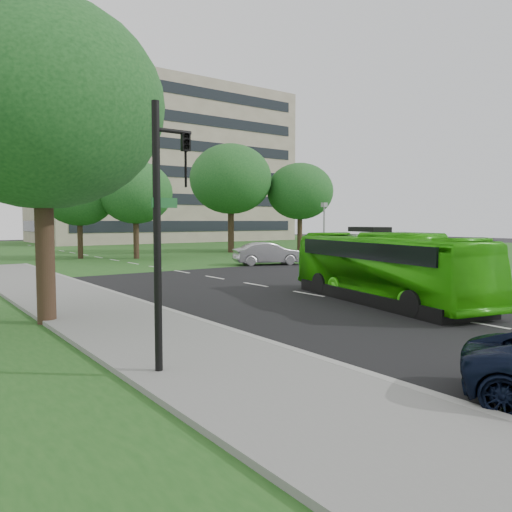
% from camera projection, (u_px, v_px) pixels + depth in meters
% --- Properties ---
extents(ground, '(160.00, 160.00, 0.00)m').
position_uv_depth(ground, '(341.00, 300.00, 20.59)').
color(ground, black).
rests_on(ground, ground).
extents(street_surfaces, '(120.00, 120.00, 0.15)m').
position_uv_depth(street_surfaces, '(125.00, 263.00, 38.70)').
color(street_surfaces, black).
rests_on(street_surfaces, ground).
extents(office_building, '(40.10, 20.10, 25.00)m').
position_uv_depth(office_building, '(164.00, 165.00, 82.55)').
color(office_building, gray).
rests_on(office_building, ground).
extents(tree_park_b, '(6.19, 6.19, 8.12)m').
position_uv_depth(tree_park_b, '(79.00, 195.00, 42.82)').
color(tree_park_b, black).
rests_on(tree_park_b, ground).
extents(tree_park_c, '(6.33, 6.33, 8.41)m').
position_uv_depth(tree_park_c, '(135.00, 193.00, 42.76)').
color(tree_park_c, black).
rests_on(tree_park_c, ground).
extents(tree_park_d, '(8.44, 8.44, 11.16)m').
position_uv_depth(tree_park_d, '(231.00, 179.00, 51.20)').
color(tree_park_d, black).
rests_on(tree_park_d, ground).
extents(tree_park_e, '(7.08, 7.08, 9.44)m').
position_uv_depth(tree_park_e, '(300.00, 191.00, 53.17)').
color(tree_park_e, black).
rests_on(tree_park_e, ground).
extents(tree_side_near, '(7.57, 7.57, 10.06)m').
position_uv_depth(tree_side_near, '(41.00, 105.00, 15.36)').
color(tree_side_near, black).
rests_on(tree_side_near, ground).
extents(bus, '(4.52, 10.36, 2.81)m').
position_uv_depth(bus, '(384.00, 267.00, 19.97)').
color(bus, '#31BE0E').
rests_on(bus, ground).
extents(sedan, '(5.38, 3.44, 1.68)m').
position_uv_depth(sedan, '(268.00, 254.00, 37.07)').
color(sedan, '#A4A4A9').
rests_on(sedan, ground).
extents(traffic_light, '(0.91, 0.25, 5.66)m').
position_uv_depth(traffic_light, '(165.00, 217.00, 10.26)').
color(traffic_light, black).
rests_on(traffic_light, ground).
extents(camera_pole, '(0.39, 0.33, 4.63)m').
position_uv_depth(camera_pole, '(324.00, 225.00, 37.31)').
color(camera_pole, gray).
rests_on(camera_pole, ground).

